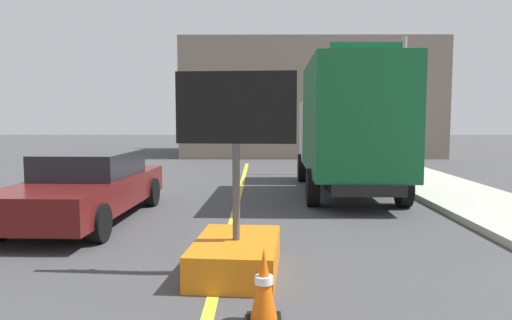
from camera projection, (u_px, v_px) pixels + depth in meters
arrow_board_trailer at (236, 237)px, 6.41m from camera, size 1.60×1.89×2.70m
box_truck at (347, 126)px, 12.85m from camera, size 2.59×6.92×3.49m
pickup_car at (88, 186)px, 9.68m from camera, size 2.14×5.12×1.38m
highway_guide_sign at (382, 81)px, 17.24m from camera, size 2.79×0.18×5.00m
far_building_block at (306, 101)px, 27.85m from camera, size 13.59×8.56×6.16m
traffic_cone_mid_lane at (264, 285)px, 4.87m from camera, size 0.36×0.36×0.77m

